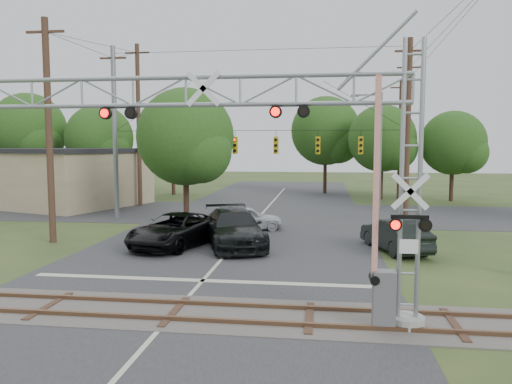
# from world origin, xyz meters

# --- Properties ---
(ground) EXTENTS (160.00, 160.00, 0.00)m
(ground) POSITION_xyz_m (0.00, 0.00, 0.00)
(ground) COLOR #2D431F
(ground) RESTS_ON ground
(road_main) EXTENTS (14.00, 90.00, 0.02)m
(road_main) POSITION_xyz_m (0.00, 10.00, 0.01)
(road_main) COLOR #2C2B2E
(road_main) RESTS_ON ground
(road_cross) EXTENTS (90.00, 12.00, 0.02)m
(road_cross) POSITION_xyz_m (0.00, 24.00, 0.01)
(road_cross) COLOR #2C2B2E
(road_cross) RESTS_ON ground
(railroad_track) EXTENTS (90.00, 3.20, 0.17)m
(railroad_track) POSITION_xyz_m (0.00, 2.00, 0.03)
(railroad_track) COLOR #504A46
(railroad_track) RESTS_ON ground
(crossing_gantry) EXTENTS (12.86, 0.99, 7.79)m
(crossing_gantry) POSITION_xyz_m (2.92, 1.64, 4.89)
(crossing_gantry) COLOR gray
(crossing_gantry) RESTS_ON ground
(traffic_signal_span) EXTENTS (19.34, 0.36, 11.50)m
(traffic_signal_span) POSITION_xyz_m (0.91, 20.00, 5.61)
(traffic_signal_span) COLOR slate
(traffic_signal_span) RESTS_ON ground
(pickup_black) EXTENTS (4.15, 6.35, 1.62)m
(pickup_black) POSITION_xyz_m (-2.84, 11.52, 0.81)
(pickup_black) COLOR black
(pickup_black) RESTS_ON ground
(car_dark) EXTENTS (4.46, 6.76, 1.82)m
(car_dark) POSITION_xyz_m (0.02, 11.91, 0.91)
(car_dark) COLOR black
(car_dark) RESTS_ON ground
(sedan_silver) EXTENTS (4.64, 3.20, 1.47)m
(sedan_silver) POSITION_xyz_m (-0.12, 16.55, 0.73)
(sedan_silver) COLOR #B8BAC1
(sedan_silver) RESTS_ON ground
(suv_dark) EXTENTS (3.00, 4.99, 1.55)m
(suv_dark) POSITION_xyz_m (7.75, 11.86, 0.78)
(suv_dark) COLOR black
(suv_dark) RESTS_ON ground
(commercial_building) EXTENTS (22.31, 16.10, 4.71)m
(commercial_building) POSITION_xyz_m (-21.09, 28.03, 2.36)
(commercial_building) COLOR #958C63
(commercial_building) RESTS_ON ground
(streetlight) EXTENTS (2.40, 0.25, 8.99)m
(streetlight) POSITION_xyz_m (8.51, 27.29, 5.03)
(streetlight) COLOR slate
(streetlight) RESTS_ON ground
(utility_poles) EXTENTS (24.69, 27.83, 13.71)m
(utility_poles) POSITION_xyz_m (2.96, 21.87, 6.23)
(utility_poles) COLOR #3B261B
(utility_poles) RESTS_ON ground
(treeline) EXTENTS (56.76, 28.17, 9.94)m
(treeline) POSITION_xyz_m (-0.62, 31.16, 6.01)
(treeline) COLOR #372319
(treeline) RESTS_ON ground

